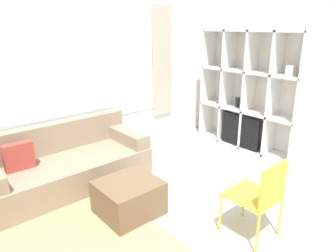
{
  "coord_description": "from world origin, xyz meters",
  "views": [
    {
      "loc": [
        -1.83,
        -0.97,
        2.06
      ],
      "look_at": [
        0.58,
        1.73,
        0.85
      ],
      "focal_mm": 32.0,
      "sensor_mm": 36.0,
      "label": 1
    }
  ],
  "objects_px": {
    "shelving_unit": "(250,93)",
    "folding_chair": "(260,193)",
    "couch_main": "(66,165)",
    "ottoman": "(129,198)"
  },
  "relations": [
    {
      "from": "shelving_unit",
      "to": "folding_chair",
      "type": "relative_size",
      "value": 2.33
    },
    {
      "from": "couch_main",
      "to": "shelving_unit",
      "type": "bearing_deg",
      "value": -15.43
    },
    {
      "from": "couch_main",
      "to": "folding_chair",
      "type": "distance_m",
      "value": 2.54
    },
    {
      "from": "shelving_unit",
      "to": "couch_main",
      "type": "bearing_deg",
      "value": 164.57
    },
    {
      "from": "ottoman",
      "to": "folding_chair",
      "type": "bearing_deg",
      "value": -59.44
    },
    {
      "from": "ottoman",
      "to": "shelving_unit",
      "type": "bearing_deg",
      "value": 6.2
    },
    {
      "from": "folding_chair",
      "to": "shelving_unit",
      "type": "bearing_deg",
      "value": -143.18
    },
    {
      "from": "couch_main",
      "to": "ottoman",
      "type": "height_order",
      "value": "couch_main"
    },
    {
      "from": "ottoman",
      "to": "couch_main",
      "type": "bearing_deg",
      "value": 102.28
    },
    {
      "from": "couch_main",
      "to": "ottoman",
      "type": "distance_m",
      "value": 1.15
    }
  ]
}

